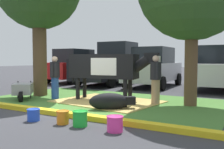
% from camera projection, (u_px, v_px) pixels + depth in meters
% --- Properties ---
extents(ground_plane, '(80.00, 80.00, 0.00)m').
position_uv_depth(ground_plane, '(63.00, 109.00, 7.29)').
color(ground_plane, '#38383D').
extents(grass_island, '(7.92, 4.54, 0.02)m').
position_uv_depth(grass_island, '(103.00, 101.00, 8.69)').
color(grass_island, '#477A33').
rests_on(grass_island, ground).
extents(curb_yellow, '(9.12, 0.24, 0.12)m').
position_uv_depth(curb_yellow, '(52.00, 112.00, 6.59)').
color(curb_yellow, yellow).
rests_on(curb_yellow, ground).
extents(hay_bedding, '(3.48, 2.79, 0.04)m').
position_uv_depth(hay_bedding, '(107.00, 102.00, 8.46)').
color(hay_bedding, tan).
rests_on(hay_bedding, ground).
extents(cow_holstein, '(3.12, 1.01, 1.62)m').
position_uv_depth(cow_holstein, '(106.00, 67.00, 8.66)').
color(cow_holstein, black).
rests_on(cow_holstein, ground).
extents(calf_lying, '(1.25, 1.02, 0.48)m').
position_uv_depth(calf_lying, '(110.00, 102.00, 7.16)').
color(calf_lying, black).
rests_on(calf_lying, ground).
extents(person_handler, '(0.34, 0.51, 1.52)m').
position_uv_depth(person_handler, '(55.00, 76.00, 9.07)').
color(person_handler, '#23478C').
rests_on(person_handler, ground).
extents(person_visitor_near, '(0.34, 0.46, 1.54)m').
position_uv_depth(person_visitor_near, '(156.00, 78.00, 7.95)').
color(person_visitor_near, '#9E7F5B').
rests_on(person_visitor_near, ground).
extents(wheelbarrow, '(1.31, 1.39, 0.63)m').
position_uv_depth(wheelbarrow, '(23.00, 89.00, 8.88)').
color(wheelbarrow, gray).
rests_on(wheelbarrow, ground).
extents(bucket_blue, '(0.31, 0.31, 0.28)m').
position_uv_depth(bucket_blue, '(34.00, 115.00, 5.92)').
color(bucket_blue, blue).
rests_on(bucket_blue, ground).
extents(bucket_orange, '(0.29, 0.29, 0.30)m').
position_uv_depth(bucket_orange, '(63.00, 117.00, 5.63)').
color(bucket_orange, orange).
rests_on(bucket_orange, ground).
extents(bucket_green, '(0.33, 0.33, 0.33)m').
position_uv_depth(bucket_green, '(80.00, 118.00, 5.44)').
color(bucket_green, green).
rests_on(bucket_green, ground).
extents(bucket_pink, '(0.34, 0.34, 0.31)m').
position_uv_depth(bucket_pink, '(115.00, 123.00, 5.03)').
color(bucket_pink, '#EA3893').
rests_on(bucket_pink, ground).
extents(sedan_red, '(2.10, 4.44, 2.02)m').
position_uv_depth(sedan_red, '(74.00, 66.00, 15.89)').
color(sedan_red, red).
rests_on(sedan_red, ground).
extents(pickup_truck_black, '(2.32, 5.45, 2.42)m').
position_uv_depth(pickup_truck_black, '(111.00, 64.00, 14.70)').
color(pickup_truck_black, black).
rests_on(pickup_truck_black, ground).
extents(sedan_blue, '(2.10, 4.44, 2.02)m').
position_uv_depth(sedan_blue, '(154.00, 68.00, 13.25)').
color(sedan_blue, '#B7B7BC').
rests_on(sedan_blue, ground).
extents(hatchback_white, '(2.10, 4.44, 2.02)m').
position_uv_depth(hatchback_white, '(215.00, 68.00, 11.95)').
color(hatchback_white, silver).
rests_on(hatchback_white, ground).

